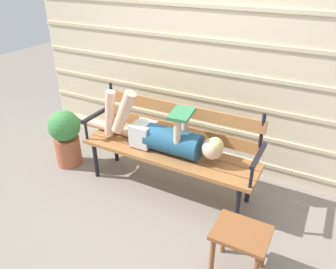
# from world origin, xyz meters

# --- Properties ---
(ground_plane) EXTENTS (12.00, 12.00, 0.00)m
(ground_plane) POSITION_xyz_m (0.00, 0.00, 0.00)
(ground_plane) COLOR gray
(house_siding) EXTENTS (4.04, 0.08, 2.10)m
(house_siding) POSITION_xyz_m (0.00, 0.80, 1.05)
(house_siding) COLOR beige
(house_siding) RESTS_ON ground
(park_bench) EXTENTS (1.72, 0.46, 0.91)m
(park_bench) POSITION_xyz_m (0.00, 0.20, 0.48)
(park_bench) COLOR #9E6638
(park_bench) RESTS_ON ground
(reclining_person) EXTENTS (1.75, 0.27, 0.56)m
(reclining_person) POSITION_xyz_m (-0.10, 0.13, 0.58)
(reclining_person) COLOR #23567A
(footstool) EXTENTS (0.38, 0.31, 0.39)m
(footstool) POSITION_xyz_m (0.91, -0.51, 0.31)
(footstool) COLOR brown
(footstool) RESTS_ON ground
(potted_plant) EXTENTS (0.34, 0.34, 0.64)m
(potted_plant) POSITION_xyz_m (-1.18, -0.00, 0.35)
(potted_plant) COLOR #AD5B3D
(potted_plant) RESTS_ON ground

